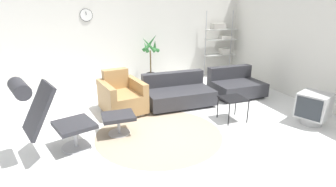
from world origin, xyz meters
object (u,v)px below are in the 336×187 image
crt_television (313,107)px  potted_plant (151,60)px  ottoman (118,119)px  couch_low (178,94)px  lounge_chair (47,111)px  armchair_red (122,98)px  shelf_unit (221,39)px  couch_second (235,86)px  side_table (233,100)px

crt_television → potted_plant: bearing=6.4°
ottoman → couch_low: 1.73m
lounge_chair → armchair_red: (1.21, 1.27, -0.37)m
couch_low → potted_plant: (-0.10, 1.74, 0.41)m
couch_low → potted_plant: size_ratio=1.07×
couch_low → lounge_chair: bearing=27.8°
potted_plant → shelf_unit: size_ratio=0.70×
armchair_red → couch_second: (2.71, 0.15, -0.07)m
couch_second → shelf_unit: shelf_unit is taller
lounge_chair → couch_second: 4.19m
ottoman → crt_television: bearing=-13.0°
potted_plant → armchair_red: bearing=-121.7°
couch_low → crt_television: (1.89, -1.75, 0.08)m
shelf_unit → side_table: bearing=-115.7°
ottoman → couch_second: couch_second is taller
armchair_red → couch_low: 1.21m
ottoman → couch_second: size_ratio=0.45×
side_table → ottoman: bearing=176.1°
ottoman → crt_television: (3.32, -0.76, 0.06)m
lounge_chair → ottoman: size_ratio=2.21×
crt_television → lounge_chair: bearing=61.1°
lounge_chair → crt_television: (4.31, -0.43, -0.35)m
couch_second → potted_plant: 2.34m
lounge_chair → ottoman: bearing=90.0°
lounge_chair → ottoman: lounge_chair is taller
couch_low → potted_plant: 1.79m
crt_television → potted_plant: (-1.99, 3.50, 0.32)m
ottoman → couch_low: bearing=34.7°
ottoman → side_table: side_table is taller
armchair_red → crt_television: armchair_red is taller
armchair_red → side_table: bearing=139.1°
ottoman → shelf_unit: shelf_unit is taller
armchair_red → potted_plant: 2.13m
lounge_chair → shelf_unit: 5.53m
ottoman → lounge_chair: bearing=-161.3°
lounge_chair → potted_plant: bearing=124.2°
ottoman → armchair_red: (0.22, 0.94, 0.04)m
crt_television → armchair_red: bearing=38.0°
armchair_red → side_table: armchair_red is taller
couch_low → potted_plant: potted_plant is taller
side_table → shelf_unit: (1.44, 2.99, 0.73)m
crt_television → potted_plant: potted_plant is taller
potted_plant → shelf_unit: 2.24m
ottoman → armchair_red: size_ratio=0.51×
crt_television → couch_second: bearing=-11.5°
lounge_chair → couch_second: lounge_chair is taller
couch_second → ottoman: bearing=19.4°
lounge_chair → ottoman: (0.99, 0.34, -0.41)m
couch_low → potted_plant: bearing=-87.6°
ottoman → shelf_unit: (3.51, 2.85, 0.86)m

